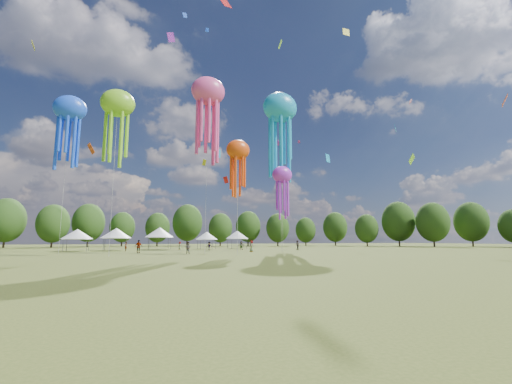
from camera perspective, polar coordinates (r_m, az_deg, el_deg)
name	(u,v)px	position (r m, az deg, el deg)	size (l,w,h in m)	color
ground	(414,282)	(17.42, 24.94, -13.54)	(300.00, 300.00, 0.00)	#384416
spectator_near	(188,248)	(47.96, -11.34, -9.17)	(0.78, 0.61, 1.60)	gray
spectators_far	(221,246)	(61.17, -5.81, -8.96)	(30.89, 17.87, 1.87)	gray
festival_tents	(161,234)	(69.00, -15.65, -6.78)	(35.04, 11.59, 4.36)	#47474C
show_kites	(218,127)	(53.74, -6.41, 10.71)	(38.41, 16.32, 27.57)	#84D623
small_kites	(223,65)	(62.38, -5.59, 20.45)	(73.33, 61.71, 45.96)	#84D623
treeline	(173,218)	(75.49, -13.76, -4.25)	(201.57, 95.24, 13.43)	#38281C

